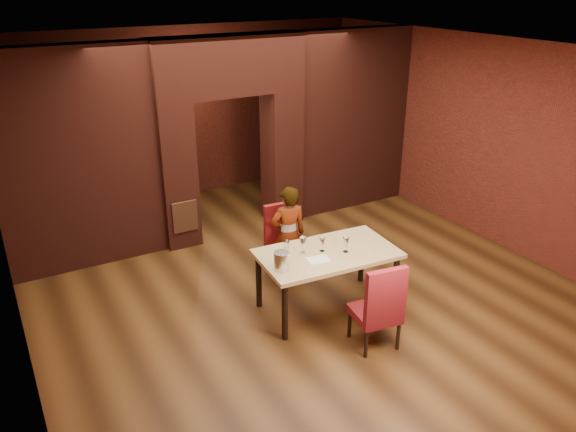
% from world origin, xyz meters
% --- Properties ---
extents(floor, '(8.00, 8.00, 0.00)m').
position_xyz_m(floor, '(0.00, 0.00, 0.00)').
color(floor, '#4C2E13').
rests_on(floor, ground).
extents(ceiling, '(7.00, 8.00, 0.04)m').
position_xyz_m(ceiling, '(0.00, 0.00, 3.20)').
color(ceiling, silver).
rests_on(ceiling, ground).
extents(wall_back, '(7.00, 0.04, 3.20)m').
position_xyz_m(wall_back, '(0.00, 4.00, 1.60)').
color(wall_back, maroon).
rests_on(wall_back, ground).
extents(wall_front, '(7.00, 0.04, 3.20)m').
position_xyz_m(wall_front, '(0.00, -4.00, 1.60)').
color(wall_front, maroon).
rests_on(wall_front, ground).
extents(wall_left, '(0.04, 8.00, 3.20)m').
position_xyz_m(wall_left, '(-3.50, 0.00, 1.60)').
color(wall_left, maroon).
rests_on(wall_left, ground).
extents(wall_right, '(0.04, 8.00, 3.20)m').
position_xyz_m(wall_right, '(3.50, 0.00, 1.60)').
color(wall_right, maroon).
rests_on(wall_right, ground).
extents(pillar_left, '(0.55, 0.55, 2.30)m').
position_xyz_m(pillar_left, '(-0.95, 2.00, 1.15)').
color(pillar_left, maroon).
rests_on(pillar_left, ground).
extents(pillar_right, '(0.55, 0.55, 2.30)m').
position_xyz_m(pillar_right, '(0.95, 2.00, 1.15)').
color(pillar_right, maroon).
rests_on(pillar_right, ground).
extents(lintel, '(2.45, 0.55, 0.90)m').
position_xyz_m(lintel, '(0.00, 2.00, 2.75)').
color(lintel, maroon).
rests_on(lintel, ground).
extents(wing_wall_left, '(2.28, 0.35, 3.20)m').
position_xyz_m(wing_wall_left, '(-2.36, 2.00, 1.60)').
color(wing_wall_left, maroon).
rests_on(wing_wall_left, ground).
extents(wing_wall_right, '(2.28, 0.35, 3.20)m').
position_xyz_m(wing_wall_right, '(2.36, 2.00, 1.60)').
color(wing_wall_right, maroon).
rests_on(wing_wall_right, ground).
extents(vent_panel, '(0.40, 0.03, 0.50)m').
position_xyz_m(vent_panel, '(-0.95, 1.71, 0.55)').
color(vent_panel, '#9B542D').
rests_on(vent_panel, ground).
extents(rear_door, '(0.90, 0.08, 2.10)m').
position_xyz_m(rear_door, '(-0.40, 3.94, 1.05)').
color(rear_door, black).
rests_on(rear_door, ground).
extents(rear_door_frame, '(1.02, 0.04, 2.22)m').
position_xyz_m(rear_door_frame, '(-0.40, 3.90, 1.05)').
color(rear_door_frame, black).
rests_on(rear_door_frame, ground).
extents(dining_table, '(1.81, 1.11, 0.82)m').
position_xyz_m(dining_table, '(0.03, -0.83, 0.41)').
color(dining_table, tan).
rests_on(dining_table, ground).
extents(chair_far, '(0.52, 0.52, 1.08)m').
position_xyz_m(chair_far, '(-0.02, 0.12, 0.54)').
color(chair_far, maroon).
rests_on(chair_far, ground).
extents(chair_near, '(0.57, 0.57, 1.10)m').
position_xyz_m(chair_near, '(0.09, -1.76, 0.55)').
color(chair_near, maroon).
rests_on(chair_near, ground).
extents(person_seated, '(0.56, 0.41, 1.43)m').
position_xyz_m(person_seated, '(-0.05, 0.02, 0.72)').
color(person_seated, silver).
rests_on(person_seated, ground).
extents(wine_glass_a, '(0.09, 0.09, 0.22)m').
position_xyz_m(wine_glass_a, '(-0.25, -0.70, 0.93)').
color(wine_glass_a, white).
rests_on(wine_glass_a, dining_table).
extents(wine_glass_b, '(0.08, 0.08, 0.19)m').
position_xyz_m(wine_glass_b, '(-0.02, -0.78, 0.91)').
color(wine_glass_b, white).
rests_on(wine_glass_b, dining_table).
extents(wine_glass_c, '(0.08, 0.08, 0.20)m').
position_xyz_m(wine_glass_c, '(0.23, -0.94, 0.92)').
color(wine_glass_c, white).
rests_on(wine_glass_c, dining_table).
extents(tasting_sheet, '(0.30, 0.24, 0.00)m').
position_xyz_m(tasting_sheet, '(-0.18, -0.95, 0.82)').
color(tasting_sheet, silver).
rests_on(tasting_sheet, dining_table).
extents(wine_bucket, '(0.18, 0.18, 0.23)m').
position_xyz_m(wine_bucket, '(-0.69, -0.94, 0.93)').
color(wine_bucket, silver).
rests_on(wine_bucket, dining_table).
extents(water_bottle, '(0.06, 0.06, 0.27)m').
position_xyz_m(water_bottle, '(-0.52, -0.77, 0.95)').
color(water_bottle, silver).
rests_on(water_bottle, dining_table).
extents(potted_plant, '(0.40, 0.36, 0.40)m').
position_xyz_m(potted_plant, '(0.89, 0.25, 0.20)').
color(potted_plant, '#23711F').
rests_on(potted_plant, ground).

